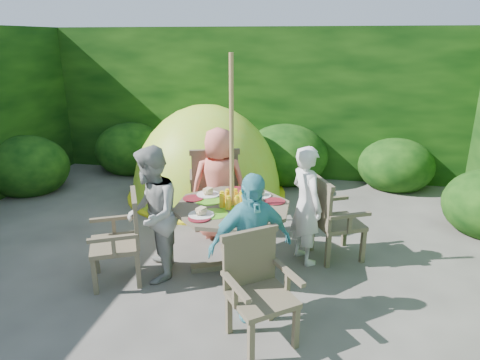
% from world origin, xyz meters
% --- Properties ---
extents(ground, '(60.00, 60.00, 0.00)m').
position_xyz_m(ground, '(0.00, 0.00, 0.00)').
color(ground, '#46433E').
rests_on(ground, ground).
extents(hedge_enclosure, '(9.00, 9.00, 2.50)m').
position_xyz_m(hedge_enclosure, '(0.00, 1.33, 1.25)').
color(hedge_enclosure, black).
rests_on(hedge_enclosure, ground).
extents(patio_table, '(1.61, 1.61, 0.85)m').
position_xyz_m(patio_table, '(0.37, 0.27, 0.60)').
color(patio_table, '#473E2E').
rests_on(patio_table, ground).
extents(parasol_pole, '(0.06, 0.06, 2.20)m').
position_xyz_m(parasol_pole, '(0.37, 0.27, 1.10)').
color(parasol_pole, olive).
rests_on(parasol_pole, ground).
extents(garden_chair_right, '(0.66, 0.68, 0.89)m').
position_xyz_m(garden_chair_right, '(1.38, 0.71, 0.47)').
color(garden_chair_right, '#473E2E').
rests_on(garden_chair_right, ground).
extents(garden_chair_left, '(0.64, 0.67, 0.87)m').
position_xyz_m(garden_chair_left, '(-0.64, -0.18, 0.46)').
color(garden_chair_left, '#473E2E').
rests_on(garden_chair_left, ground).
extents(garden_chair_back, '(0.75, 0.70, 1.02)m').
position_xyz_m(garden_chair_back, '(-0.08, 1.26, 0.55)').
color(garden_chair_back, '#473E2E').
rests_on(garden_chair_back, ground).
extents(garden_chair_front, '(0.68, 0.66, 0.85)m').
position_xyz_m(garden_chair_front, '(0.80, -0.75, 0.45)').
color(garden_chair_front, '#473E2E').
rests_on(garden_chair_front, ground).
extents(child_right, '(0.52, 0.56, 1.29)m').
position_xyz_m(child_right, '(1.10, 0.59, 0.64)').
color(child_right, silver).
rests_on(child_right, ground).
extents(child_left, '(0.69, 0.79, 1.36)m').
position_xyz_m(child_left, '(-0.36, -0.06, 0.68)').
color(child_left, '#9B9C96').
rests_on(child_left, ground).
extents(child_back, '(0.76, 0.63, 1.35)m').
position_xyz_m(child_back, '(0.04, 1.00, 0.67)').
color(child_back, '#F27764').
rests_on(child_back, ground).
extents(child_front, '(0.81, 0.69, 1.30)m').
position_xyz_m(child_front, '(0.69, -0.46, 0.65)').
color(child_front, '#4EA8B6').
rests_on(child_front, ground).
extents(dome_tent, '(2.44, 2.44, 2.79)m').
position_xyz_m(dome_tent, '(-0.51, 2.38, 0.00)').
color(dome_tent, '#BED629').
rests_on(dome_tent, ground).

